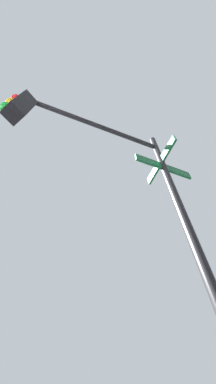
% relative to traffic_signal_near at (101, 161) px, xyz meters
% --- Properties ---
extents(traffic_signal_near, '(2.02, 2.93, 6.20)m').
position_rel_traffic_signal_near_xyz_m(traffic_signal_near, '(0.00, 0.00, 0.00)').
color(traffic_signal_near, black).
rests_on(traffic_signal_near, ground_plane).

